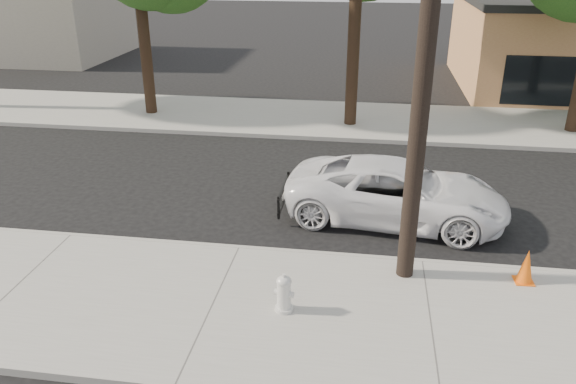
# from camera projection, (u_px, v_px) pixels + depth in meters

# --- Properties ---
(ground) EXTENTS (120.00, 120.00, 0.00)m
(ground) POSITION_uv_depth(u_px,v_px,m) (258.00, 212.00, 14.47)
(ground) COLOR black
(ground) RESTS_ON ground
(near_sidewalk) EXTENTS (90.00, 4.40, 0.15)m
(near_sidewalk) POSITION_uv_depth(u_px,v_px,m) (213.00, 307.00, 10.54)
(near_sidewalk) COLOR gray
(near_sidewalk) RESTS_ON ground
(far_sidewalk) EXTENTS (90.00, 5.00, 0.15)m
(far_sidewalk) POSITION_uv_depth(u_px,v_px,m) (300.00, 118.00, 22.13)
(far_sidewalk) COLOR gray
(far_sidewalk) RESTS_ON ground
(curb_near) EXTENTS (90.00, 0.12, 0.16)m
(curb_near) POSITION_uv_depth(u_px,v_px,m) (239.00, 249.00, 12.53)
(curb_near) COLOR #9E9B93
(curb_near) RESTS_ON ground
(building_far) EXTENTS (14.00, 8.00, 5.00)m
(building_far) POSITION_uv_depth(u_px,v_px,m) (0.00, 14.00, 34.27)
(building_far) COLOR gray
(building_far) RESTS_ON ground
(utility_pole) EXTENTS (1.40, 0.34, 9.00)m
(utility_pole) POSITION_uv_depth(u_px,v_px,m) (426.00, 47.00, 9.65)
(utility_pole) COLOR black
(utility_pole) RESTS_ON near_sidewalk
(police_cruiser) EXTENTS (5.63, 3.11, 1.49)m
(police_cruiser) POSITION_uv_depth(u_px,v_px,m) (397.00, 192.00, 13.80)
(police_cruiser) COLOR white
(police_cruiser) RESTS_ON ground
(fire_hydrant) EXTENTS (0.38, 0.34, 0.71)m
(fire_hydrant) POSITION_uv_depth(u_px,v_px,m) (284.00, 294.00, 10.20)
(fire_hydrant) COLOR silver
(fire_hydrant) RESTS_ON near_sidewalk
(traffic_cone) EXTENTS (0.38, 0.38, 0.71)m
(traffic_cone) POSITION_uv_depth(u_px,v_px,m) (526.00, 266.00, 11.07)
(traffic_cone) COLOR #FF630D
(traffic_cone) RESTS_ON near_sidewalk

